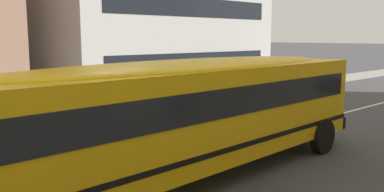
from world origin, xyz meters
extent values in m
plane|color=#424244|center=(0.00, 0.00, 0.00)|extent=(400.00, 400.00, 0.00)
cube|color=silver|center=(0.00, 0.00, 0.00)|extent=(110.00, 0.16, 0.01)
cube|color=yellow|center=(2.78, -1.52, 1.60)|extent=(11.09, 2.87, 2.20)
cube|color=black|center=(8.36, -1.34, 0.68)|extent=(0.28, 2.51, 0.36)
cube|color=black|center=(2.78, -1.52, 2.00)|extent=(10.43, 2.88, 0.64)
cube|color=black|center=(2.78, -1.52, 0.95)|extent=(11.11, 2.90, 0.12)
ellipsoid|color=yellow|center=(2.78, -1.52, 2.70)|extent=(10.64, 2.65, 0.36)
cylinder|color=red|center=(-0.79, -0.21, 1.49)|extent=(0.45, 0.45, 0.03)
cylinder|color=black|center=(7.00, -2.64, 0.50)|extent=(1.01, 0.31, 1.00)
cylinder|color=black|center=(6.92, -0.14, 0.50)|extent=(1.01, 0.31, 1.00)
cube|color=black|center=(15.62, 5.08, 0.65)|extent=(3.99, 1.92, 0.70)
cube|color=black|center=(15.47, 5.09, 1.32)|extent=(2.28, 1.68, 0.64)
cylinder|color=black|center=(16.96, 5.86, 0.30)|extent=(0.61, 0.21, 0.60)
cylinder|color=black|center=(16.87, 4.16, 0.30)|extent=(0.61, 0.21, 0.60)
cylinder|color=black|center=(14.37, 6.00, 0.30)|extent=(0.61, 0.21, 0.60)
cylinder|color=black|center=(14.27, 4.31, 0.30)|extent=(0.61, 0.21, 0.60)
cube|color=black|center=(12.87, 9.07, 1.92)|extent=(12.41, 0.04, 1.10)
cube|color=black|center=(12.87, 9.07, 5.12)|extent=(12.41, 0.04, 1.10)
camera|label=1|loc=(-3.74, -8.59, 3.41)|focal=38.02mm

